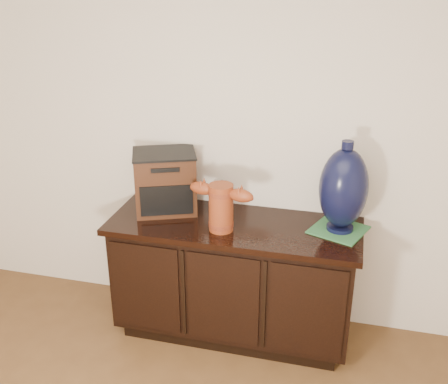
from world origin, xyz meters
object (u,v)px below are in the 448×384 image
(sideboard, at_px, (234,278))
(terracotta_vessel, at_px, (221,205))
(lamp_base, at_px, (343,189))
(spray_can, at_px, (219,195))
(tv_radio, at_px, (165,182))

(sideboard, bearing_deg, terracotta_vessel, -118.93)
(sideboard, relative_size, terracotta_vessel, 3.76)
(lamp_base, bearing_deg, spray_can, 171.89)
(sideboard, xyz_separation_m, lamp_base, (0.60, 0.06, 0.62))
(sideboard, distance_m, terracotta_vessel, 0.53)
(tv_radio, relative_size, lamp_base, 0.87)
(lamp_base, bearing_deg, terracotta_vessel, -166.48)
(tv_radio, distance_m, spray_can, 0.33)
(spray_can, bearing_deg, terracotta_vessel, -72.40)
(sideboard, height_order, spray_can, spray_can)
(terracotta_vessel, bearing_deg, lamp_base, 24.73)
(tv_radio, bearing_deg, spray_can, -8.31)
(spray_can, bearing_deg, sideboard, -50.81)
(terracotta_vessel, relative_size, spray_can, 2.04)
(lamp_base, distance_m, spray_can, 0.76)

